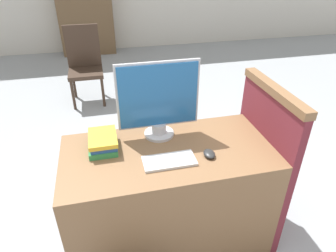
{
  "coord_description": "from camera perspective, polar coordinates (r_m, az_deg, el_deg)",
  "views": [
    {
      "loc": [
        -0.35,
        -1.14,
        1.83
      ],
      "look_at": [
        -0.01,
        0.3,
        0.96
      ],
      "focal_mm": 32.0,
      "sensor_mm": 36.0,
      "label": 1
    }
  ],
  "objects": [
    {
      "name": "desk",
      "position": [
        2.09,
        0.02,
        -13.18
      ],
      "size": [
        1.3,
        0.66,
        0.76
      ],
      "color": "brown",
      "rests_on": "ground_plane"
    },
    {
      "name": "carrel_divider",
      "position": [
        2.2,
        17.42,
        -6.02
      ],
      "size": [
        0.07,
        0.69,
        1.11
      ],
      "color": "maroon",
      "rests_on": "ground_plane"
    },
    {
      "name": "monitor",
      "position": [
        1.88,
        -1.84,
        4.82
      ],
      "size": [
        0.52,
        0.2,
        0.51
      ],
      "color": "#B7B7BC",
      "rests_on": "desk"
    },
    {
      "name": "keyboard",
      "position": [
        1.75,
        0.25,
        -6.66
      ],
      "size": [
        0.31,
        0.15,
        0.02
      ],
      "color": "silver",
      "rests_on": "desk"
    },
    {
      "name": "mouse",
      "position": [
        1.81,
        7.88,
        -5.27
      ],
      "size": [
        0.07,
        0.1,
        0.03
      ],
      "color": "#262626",
      "rests_on": "desk"
    },
    {
      "name": "book_stack",
      "position": [
        1.89,
        -12.3,
        -3.03
      ],
      "size": [
        0.18,
        0.24,
        0.09
      ],
      "color": "#2D7F42",
      "rests_on": "desk"
    },
    {
      "name": "far_chair",
      "position": [
        4.19,
        -15.6,
        11.65
      ],
      "size": [
        0.44,
        0.44,
        0.99
      ],
      "rotation": [
        0.0,
        0.0,
        0.68
      ],
      "color": "#38281E",
      "rests_on": "ground_plane"
    }
  ]
}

